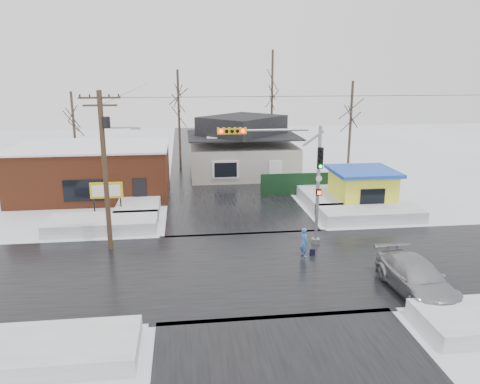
{
  "coord_description": "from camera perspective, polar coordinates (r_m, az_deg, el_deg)",
  "views": [
    {
      "loc": [
        -3.67,
        -22.44,
        10.13
      ],
      "look_at": [
        -0.4,
        4.18,
        3.0
      ],
      "focal_mm": 35.0,
      "sensor_mm": 36.0,
      "label": 1
    }
  ],
  "objects": [
    {
      "name": "road_ew",
      "position": [
        24.89,
        2.12,
        -9.11
      ],
      "size": [
        120.0,
        10.0,
        0.02
      ],
      "primitive_type": "cube",
      "color": "black",
      "rests_on": "ground"
    },
    {
      "name": "snowbank_nside_e",
      "position": [
        37.34,
        9.86,
        -0.44
      ],
      "size": [
        3.0,
        8.0,
        0.8
      ],
      "primitive_type": "cube",
      "color": "white",
      "rests_on": "ground"
    },
    {
      "name": "snowbank_nw",
      "position": [
        31.46,
        -16.43,
        -3.76
      ],
      "size": [
        7.0,
        3.0,
        0.8
      ],
      "primitive_type": "cube",
      "color": "white",
      "rests_on": "ground"
    },
    {
      "name": "snowbank_sw",
      "position": [
        19.03,
        -23.25,
        -17.36
      ],
      "size": [
        7.0,
        3.0,
        0.7
      ],
      "primitive_type": "cube",
      "color": "white",
      "rests_on": "ground"
    },
    {
      "name": "fence",
      "position": [
        38.94,
        8.35,
        1.02
      ],
      "size": [
        8.0,
        0.12,
        1.8
      ],
      "primitive_type": "cube",
      "color": "black",
      "rests_on": "ground"
    },
    {
      "name": "tree_far_left",
      "position": [
        48.49,
        -7.56,
        12.19
      ],
      "size": [
        3.0,
        3.0,
        10.0
      ],
      "color": "#332821",
      "rests_on": "ground"
    },
    {
      "name": "ground",
      "position": [
        24.89,
        2.12,
        -9.13
      ],
      "size": [
        120.0,
        120.0,
        0.0
      ],
      "primitive_type": "plane",
      "color": "white",
      "rests_on": "ground"
    },
    {
      "name": "car",
      "position": [
        23.35,
        20.69,
        -9.76
      ],
      "size": [
        2.37,
        5.39,
        1.54
      ],
      "primitive_type": "imported",
      "rotation": [
        0.0,
        0.0,
        0.04
      ],
      "color": "#A1A1A8",
      "rests_on": "ground"
    },
    {
      "name": "pedestrian",
      "position": [
        26.13,
        7.82,
        -6.11
      ],
      "size": [
        0.56,
        0.7,
        1.66
      ],
      "primitive_type": "imported",
      "rotation": [
        0.0,
        0.0,
        1.88
      ],
      "color": "#4174B7",
      "rests_on": "ground"
    },
    {
      "name": "utility_pole",
      "position": [
        26.76,
        -16.06,
        3.5
      ],
      "size": [
        3.15,
        0.44,
        9.0
      ],
      "color": "#382619",
      "rests_on": "ground"
    },
    {
      "name": "road_ns",
      "position": [
        24.89,
        2.12,
        -9.11
      ],
      "size": [
        10.0,
        120.0,
        0.02
      ],
      "primitive_type": "cube",
      "color": "black",
      "rests_on": "ground"
    },
    {
      "name": "tree_far_right",
      "position": [
        45.34,
        13.47,
        10.73
      ],
      "size": [
        3.0,
        3.0,
        9.0
      ],
      "color": "#332821",
      "rests_on": "ground"
    },
    {
      "name": "kiosk",
      "position": [
        36.06,
        14.65,
        0.49
      ],
      "size": [
        4.6,
        4.6,
        2.88
      ],
      "color": "#FFFC38",
      "rests_on": "ground"
    },
    {
      "name": "brick_building",
      "position": [
        39.94,
        -17.44,
        2.57
      ],
      "size": [
        12.2,
        8.2,
        4.12
      ],
      "color": "brown",
      "rests_on": "ground"
    },
    {
      "name": "tree_far_mid",
      "position": [
        51.36,
        3.97,
        14.2
      ],
      "size": [
        3.0,
        3.0,
        12.0
      ],
      "color": "#332821",
      "rests_on": "ground"
    },
    {
      "name": "tree_far_west",
      "position": [
        47.72,
        -19.76,
        9.5
      ],
      "size": [
        3.0,
        3.0,
        8.0
      ],
      "color": "#332821",
      "rests_on": "ground"
    },
    {
      "name": "traffic_signal",
      "position": [
        26.72,
        6.37,
        2.72
      ],
      "size": [
        6.05,
        0.68,
        7.0
      ],
      "color": "gray",
      "rests_on": "ground"
    },
    {
      "name": "shopping_bag",
      "position": [
        26.57,
        8.8,
        -7.3
      ],
      "size": [
        0.29,
        0.14,
        0.35
      ],
      "primitive_type": "cube",
      "rotation": [
        0.0,
        0.0,
        0.07
      ],
      "color": "black",
      "rests_on": "ground"
    },
    {
      "name": "snowbank_ne",
      "position": [
        33.49,
        15.58,
        -2.56
      ],
      "size": [
        7.0,
        3.0,
        0.8
      ],
      "primitive_type": "cube",
      "color": "white",
      "rests_on": "ground"
    },
    {
      "name": "snowbank_nside_w",
      "position": [
        35.94,
        -12.05,
        -1.16
      ],
      "size": [
        3.0,
        8.0,
        0.8
      ],
      "primitive_type": "cube",
      "color": "white",
      "rests_on": "ground"
    },
    {
      "name": "marquee_sign",
      "position": [
        33.4,
        -15.96,
        0.08
      ],
      "size": [
        2.2,
        0.21,
        2.55
      ],
      "color": "black",
      "rests_on": "ground"
    },
    {
      "name": "house",
      "position": [
        45.42,
        0.27,
        5.37
      ],
      "size": [
        10.4,
        8.4,
        5.76
      ],
      "color": "beige",
      "rests_on": "ground"
    }
  ]
}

